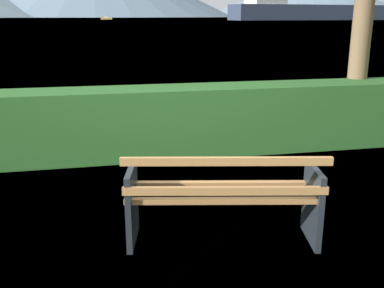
{
  "coord_description": "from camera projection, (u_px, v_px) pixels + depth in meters",
  "views": [
    {
      "loc": [
        -1.0,
        -3.47,
        1.93
      ],
      "look_at": [
        0.0,
        1.29,
        0.52
      ],
      "focal_mm": 41.65,
      "sensor_mm": 36.0,
      "label": 1
    }
  ],
  "objects": [
    {
      "name": "ground_plane",
      "position": [
        222.0,
        239.0,
        4.0
      ],
      "size": [
        1400.0,
        1400.0,
        0.0
      ],
      "primitive_type": "plane",
      "color": "#4C6B33"
    },
    {
      "name": "water_surface",
      "position": [
        96.0,
        18.0,
        293.22
      ],
      "size": [
        620.0,
        620.0,
        0.0
      ],
      "primitive_type": "plane",
      "color": "slate",
      "rests_on": "ground_plane"
    },
    {
      "name": "park_bench",
      "position": [
        223.0,
        197.0,
        3.82
      ],
      "size": [
        1.74,
        0.88,
        0.87
      ],
      "color": "#A0703F",
      "rests_on": "ground_plane"
    },
    {
      "name": "hedge_row",
      "position": [
        173.0,
        121.0,
        6.33
      ],
      "size": [
        13.24,
        0.72,
        0.96
      ],
      "primitive_type": "cube",
      "color": "#285B23",
      "rests_on": "ground_plane"
    },
    {
      "name": "cargo_ship_large",
      "position": [
        305.0,
        7.0,
        189.38
      ],
      "size": [
        79.69,
        24.28,
        19.42
      ],
      "color": "#2D384C",
      "rests_on": "water_surface"
    },
    {
      "name": "fishing_boat_near",
      "position": [
        106.0,
        18.0,
        214.02
      ],
      "size": [
        5.37,
        1.91,
        1.65
      ],
      "color": "gold",
      "rests_on": "water_surface"
    }
  ]
}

